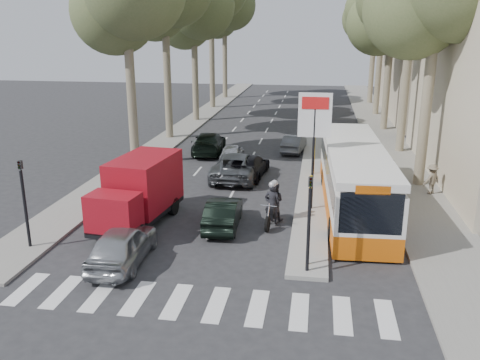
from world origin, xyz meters
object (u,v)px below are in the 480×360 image
object	(u,v)px
red_truck	(140,190)
city_bus	(354,177)
dark_hatchback	(223,213)
motorcycle	(273,204)
silver_hatchback	(122,245)

from	to	relation	value
red_truck	city_bus	world-z (taller)	city_bus
dark_hatchback	city_bus	bearing A→B (deg)	-154.28
red_truck	motorcycle	bearing A→B (deg)	16.51
red_truck	city_bus	size ratio (longest dim) A/B	0.48
silver_hatchback	red_truck	distance (m)	4.04
red_truck	motorcycle	xyz separation A→B (m)	(5.78, 0.99, -0.63)
dark_hatchback	city_bus	distance (m)	6.57
silver_hatchback	red_truck	xyz separation A→B (m)	(-0.68, 3.89, 0.83)
city_bus	motorcycle	size ratio (longest dim) A/B	5.07
dark_hatchback	red_truck	size ratio (longest dim) A/B	0.68
city_bus	motorcycle	xyz separation A→B (m)	(-3.59, -2.33, -0.73)
red_truck	silver_hatchback	bearing A→B (deg)	-73.32
city_bus	motorcycle	bearing A→B (deg)	-149.43
motorcycle	dark_hatchback	bearing A→B (deg)	-152.06
dark_hatchback	motorcycle	world-z (taller)	motorcycle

